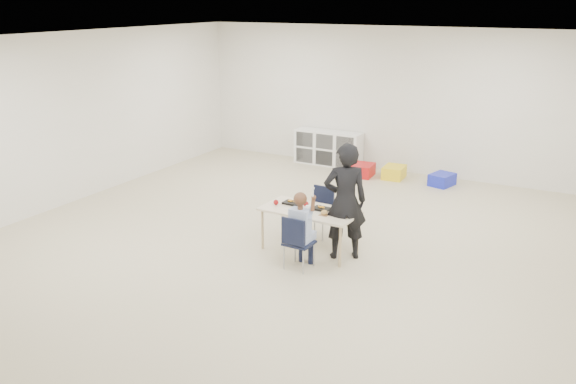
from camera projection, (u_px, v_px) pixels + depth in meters
The scene contains 16 objects.
room at pixel (277, 148), 8.08m from camera, with size 9.00×9.02×2.80m.
table at pixel (310, 230), 8.25m from camera, with size 1.33×0.71×0.60m.
chair_near at pixel (299, 242), 7.71m from camera, with size 0.35×0.33×0.72m, color black, non-canonical shape.
chair_far at pixel (319, 213), 8.75m from camera, with size 0.35×0.33×0.72m, color black, non-canonical shape.
child at pixel (299, 227), 7.65m from camera, with size 0.48×0.48×1.13m, color #B5C8F4, non-canonical shape.
lunch_tray_near at pixel (321, 209), 8.15m from camera, with size 0.22×0.16×0.03m, color black.
lunch_tray_far at pixel (291, 203), 8.38m from camera, with size 0.22×0.16×0.03m, color black.
milk_carton at pixel (309, 210), 8.01m from camera, with size 0.07×0.07×0.10m, color white.
bread_roll at pixel (324, 213), 7.95m from camera, with size 0.09×0.09×0.07m, color tan.
apple_near at pixel (306, 204), 8.27m from camera, with size 0.07×0.07×0.07m, color maroon.
apple_far at pixel (276, 202), 8.34m from camera, with size 0.07×0.07×0.07m, color maroon.
cubby_shelf at pixel (328, 148), 12.53m from camera, with size 1.40×0.40×0.70m, color white.
adult at pixel (345, 202), 7.91m from camera, with size 0.57×0.37×1.56m, color black.
bin_red at pixel (363, 170), 11.78m from camera, with size 0.37×0.48×0.23m, color red.
bin_yellow at pixel (394, 172), 11.64m from camera, with size 0.38×0.48×0.24m, color yellow.
bin_blue at pixel (442, 180), 11.20m from camera, with size 0.35×0.45×0.22m, color #1925C1.
Camera 1 is at (3.88, -6.85, 3.31)m, focal length 38.00 mm.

